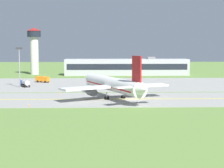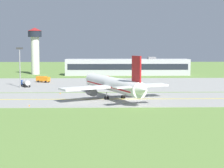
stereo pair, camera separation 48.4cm
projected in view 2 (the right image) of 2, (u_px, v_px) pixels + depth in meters
The scene contains 14 objects.
ground_plane at pixel (133, 99), 102.60m from camera, with size 500.00×500.00×0.00m, color olive.
taxiway_strip at pixel (133, 99), 102.60m from camera, with size 240.00×28.00×0.10m, color gray.
apron_pad at pixel (149, 84), 144.60m from camera, with size 140.00×52.00×0.10m, color gray.
taxiway_centreline at pixel (133, 99), 102.59m from camera, with size 220.00×0.60×0.01m, color yellow.
airplane_lead at pixel (113, 84), 103.49m from camera, with size 31.26×37.89×12.70m.
service_truck_baggage at pixel (25, 83), 133.48m from camera, with size 4.69×6.24×2.65m.
service_truck_fuel at pixel (105, 79), 154.99m from camera, with size 5.54×6.32×2.59m.
service_truck_catering at pixel (95, 81), 139.61m from camera, with size 5.31×5.99×2.65m.
service_truck_pushback at pixel (43, 79), 150.06m from camera, with size 6.24×4.70×2.60m.
terminal_building at pixel (127, 67), 189.28m from camera, with size 64.59×10.28×9.61m.
control_tower at pixel (35, 46), 192.79m from camera, with size 7.60×7.60×25.03m.
apron_light_mast at pixel (20, 62), 130.95m from camera, with size 2.40×0.50×14.70m.
traffic_cone_near_edge at pixel (29, 106), 89.94m from camera, with size 0.44×0.44×0.60m, color orange.
traffic_cone_mid_edge at pixel (60, 93), 113.43m from camera, with size 0.44×0.44×0.60m, color orange.
Camera 2 is at (-8.39, -101.41, 15.02)m, focal length 57.70 mm.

